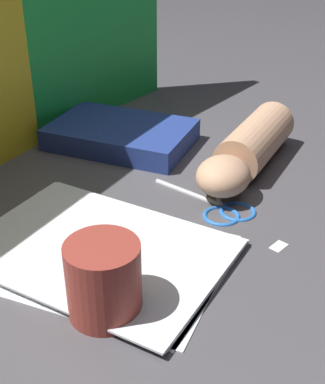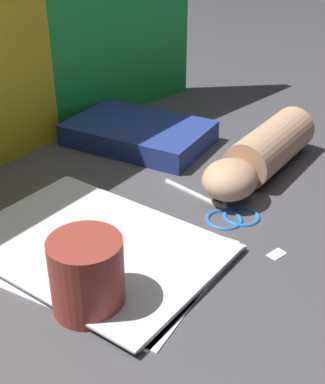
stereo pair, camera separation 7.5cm
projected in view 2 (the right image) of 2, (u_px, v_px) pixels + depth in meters
name	position (u px, v px, depth m)	size (l,w,h in m)	color
ground_plane	(175.00, 221.00, 0.80)	(6.00, 6.00, 0.00)	#4C494F
backdrop_panel_center	(53.00, 6.00, 0.97)	(0.71, 0.14, 0.49)	green
paper_stack	(94.00, 246.00, 0.73)	(0.27, 0.36, 0.01)	white
book_closed	(139.00, 133.00, 1.03)	(0.20, 0.28, 0.04)	navy
scissors	(226.00, 207.00, 0.82)	(0.18, 0.19, 0.01)	silver
hand_forearm	(261.00, 154.00, 0.91)	(0.30, 0.08, 0.08)	tan
paper_scrap_near	(227.00, 246.00, 0.74)	(0.03, 0.02, 0.00)	white
paper_scrap_mid	(276.00, 254.00, 0.73)	(0.03, 0.02, 0.00)	white
mug	(87.00, 275.00, 0.61)	(0.09, 0.09, 0.09)	#99382D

